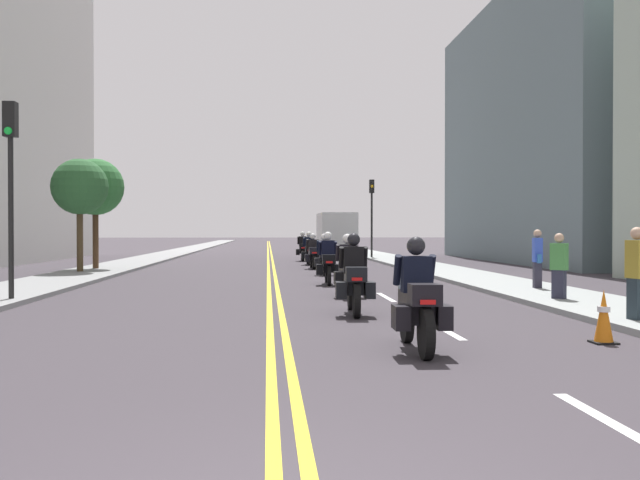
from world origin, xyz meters
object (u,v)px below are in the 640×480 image
(street_tree_1, at_px, (95,188))
(traffic_cone_0, at_px, (604,317))
(motorcycle_3, at_px, (328,263))
(motorcycle_5, at_px, (313,255))
(motorcycle_6, at_px, (309,252))
(pedestrian_2, at_px, (537,260))
(motorcycle_4, at_px, (324,258))
(traffic_light_near, at_px, (11,165))
(traffic_light_far, at_px, (372,204))
(pedestrian_0, at_px, (559,267))
(street_tree_0, at_px, (80,187))
(motorcycle_2, at_px, (348,271))
(motorcycle_7, at_px, (303,249))
(pedestrian_1, at_px, (637,275))
(motorcycle_0, at_px, (417,304))
(parked_truck, at_px, (335,237))
(motorcycle_1, at_px, (354,281))

(street_tree_1, bearing_deg, traffic_cone_0, -58.96)
(motorcycle_3, bearing_deg, motorcycle_5, 91.13)
(motorcycle_6, bearing_deg, pedestrian_2, -72.28)
(motorcycle_4, bearing_deg, traffic_light_near, -126.37)
(motorcycle_6, height_order, traffic_light_near, traffic_light_near)
(traffic_light_far, xyz_separation_m, street_tree_1, (-13.30, -12.07, 0.21))
(motorcycle_4, distance_m, street_tree_1, 10.19)
(traffic_light_near, relative_size, pedestrian_0, 2.86)
(motorcycle_6, relative_size, pedestrian_0, 1.35)
(street_tree_0, bearing_deg, motorcycle_5, 20.79)
(motorcycle_2, bearing_deg, motorcycle_5, 89.59)
(motorcycle_3, height_order, street_tree_1, street_tree_1)
(motorcycle_6, distance_m, pedestrian_2, 17.20)
(motorcycle_6, distance_m, motorcycle_7, 4.43)
(pedestrian_2, bearing_deg, motorcycle_2, -71.20)
(traffic_cone_0, distance_m, pedestrian_1, 2.37)
(motorcycle_4, xyz_separation_m, pedestrian_2, (5.16, -8.19, 0.24))
(traffic_cone_0, xyz_separation_m, street_tree_0, (-12.15, 17.85, 2.94))
(traffic_light_far, xyz_separation_m, street_tree_0, (-13.37, -14.30, 0.08))
(motorcycle_0, height_order, motorcycle_2, motorcycle_2)
(motorcycle_6, distance_m, traffic_cone_0, 25.27)
(motorcycle_4, distance_m, motorcycle_7, 12.61)
(pedestrian_2, distance_m, parked_truck, 27.51)
(motorcycle_3, relative_size, parked_truck, 0.33)
(traffic_light_near, relative_size, street_tree_1, 0.99)
(traffic_cone_0, distance_m, street_tree_0, 21.79)
(motorcycle_1, distance_m, pedestrian_2, 7.37)
(traffic_light_near, height_order, parked_truck, traffic_light_near)
(pedestrian_1, bearing_deg, street_tree_1, 25.21)
(pedestrian_0, distance_m, street_tree_0, 18.59)
(motorcycle_3, distance_m, motorcycle_5, 9.33)
(pedestrian_1, height_order, parked_truck, parked_truck)
(motorcycle_7, bearing_deg, pedestrian_1, -79.75)
(traffic_light_far, relative_size, pedestrian_0, 2.92)
(street_tree_0, bearing_deg, motorcycle_2, -47.24)
(motorcycle_4, distance_m, pedestrian_0, 12.08)
(motorcycle_1, height_order, motorcycle_7, motorcycle_7)
(motorcycle_5, bearing_deg, traffic_light_near, -118.82)
(motorcycle_0, distance_m, pedestrian_2, 10.66)
(pedestrian_1, relative_size, street_tree_0, 0.39)
(parked_truck, bearing_deg, pedestrian_0, -85.72)
(motorcycle_6, height_order, pedestrian_0, motorcycle_6)
(motorcycle_3, distance_m, motorcycle_6, 13.09)
(motorcycle_7, bearing_deg, motorcycle_1, -89.45)
(traffic_light_far, bearing_deg, motorcycle_3, -102.08)
(motorcycle_4, bearing_deg, parked_truck, 84.98)
(motorcycle_2, xyz_separation_m, pedestrian_0, (4.63, -2.18, 0.19))
(motorcycle_3, bearing_deg, motorcycle_4, 88.68)
(motorcycle_0, xyz_separation_m, street_tree_0, (-9.24, 18.39, 2.68))
(motorcycle_0, distance_m, parked_truck, 36.70)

